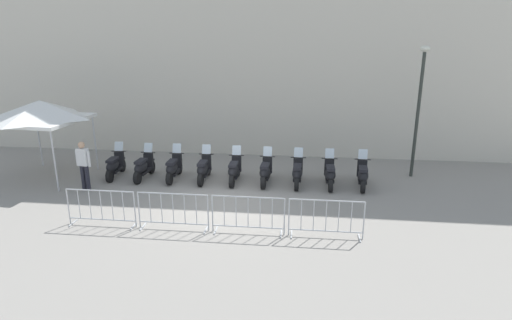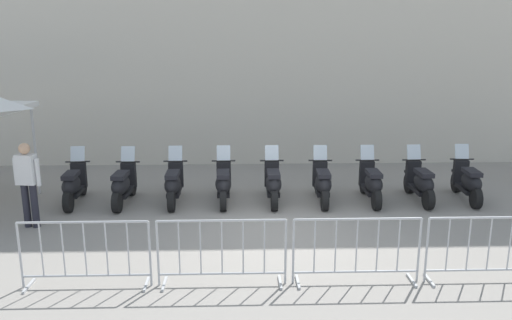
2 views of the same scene
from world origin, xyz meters
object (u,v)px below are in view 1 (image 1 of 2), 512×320
at_px(barrier_segment_2, 248,215).
at_px(officer_near_row_end, 84,163).
at_px(motorcycle_8, 363,175).
at_px(barrier_segment_0, 101,208).
at_px(street_lamp, 420,98).
at_px(motorcycle_7, 330,174).
at_px(barrier_segment_1, 173,212).
at_px(motorcycle_4, 234,171).
at_px(barrier_segment_3, 326,219).
at_px(motorcycle_1, 143,167).
at_px(motorcycle_2, 173,168).
at_px(motorcycle_6, 297,173).
at_px(motorcycle_3, 204,169).
at_px(motorcycle_5, 265,172).
at_px(canopy_tent, 41,111).
at_px(motorcycle_0, 115,166).

xyz_separation_m(barrier_segment_2, officer_near_row_end, (-6.18, 2.11, 0.46)).
relative_size(motorcycle_8, barrier_segment_0, 0.87).
bearing_deg(street_lamp, motorcycle_7, -149.80).
xyz_separation_m(barrier_segment_1, officer_near_row_end, (-4.11, 2.27, 0.46)).
bearing_deg(street_lamp, motorcycle_4, -162.76).
bearing_deg(barrier_segment_3, motorcycle_4, 132.67).
bearing_deg(barrier_segment_2, street_lamp, 49.08).
bearing_deg(motorcycle_1, motorcycle_2, 5.97).
relative_size(motorcycle_6, barrier_segment_3, 0.87).
distance_m(barrier_segment_0, barrier_segment_2, 4.14).
relative_size(motorcycle_3, barrier_segment_2, 0.87).
height_order(motorcycle_2, barrier_segment_0, motorcycle_2).
relative_size(motorcycle_1, motorcycle_8, 1.00).
bearing_deg(motorcycle_6, barrier_segment_2, -102.97).
xyz_separation_m(motorcycle_5, barrier_segment_1, (-1.85, -4.09, 0.07)).
xyz_separation_m(barrier_segment_3, street_lamp, (3.01, 5.69, 2.45)).
xyz_separation_m(motorcycle_7, officer_near_row_end, (-8.24, -1.99, 0.53)).
distance_m(motorcycle_2, canopy_tent, 5.17).
bearing_deg(officer_near_row_end, motorcycle_7, 13.59).
distance_m(motorcycle_0, motorcycle_2, 2.27).
relative_size(barrier_segment_0, barrier_segment_2, 1.00).
height_order(motorcycle_7, barrier_segment_1, motorcycle_7).
bearing_deg(motorcycle_6, motorcycle_7, 4.39).
height_order(motorcycle_5, motorcycle_8, same).
relative_size(motorcycle_6, street_lamp, 0.36).
relative_size(motorcycle_3, motorcycle_6, 1.00).
relative_size(motorcycle_0, motorcycle_4, 1.00).
bearing_deg(motorcycle_0, barrier_segment_0, -65.75).
relative_size(barrier_segment_1, street_lamp, 0.41).
xyz_separation_m(barrier_segment_3, officer_near_row_end, (-8.24, 1.94, 0.46)).
bearing_deg(motorcycle_1, motorcycle_3, 5.16).
distance_m(motorcycle_8, barrier_segment_2, 5.28).
height_order(motorcycle_2, motorcycle_6, same).
height_order(motorcycle_2, motorcycle_3, same).
distance_m(motorcycle_0, street_lamp, 11.47).
distance_m(motorcycle_2, motorcycle_4, 2.27).
distance_m(motorcycle_3, motorcycle_4, 1.14).
bearing_deg(motorcycle_6, motorcycle_8, 5.24).
relative_size(motorcycle_1, canopy_tent, 0.59).
height_order(motorcycle_3, motorcycle_7, same).
relative_size(motorcycle_7, barrier_segment_3, 0.87).
xyz_separation_m(barrier_segment_3, canopy_tent, (-10.37, 2.91, 1.99)).
xyz_separation_m(motorcycle_7, street_lamp, (3.01, 1.75, 2.51)).
relative_size(motorcycle_3, canopy_tent, 0.59).
height_order(motorcycle_5, canopy_tent, canopy_tent).
height_order(motorcycle_6, barrier_segment_2, motorcycle_6).
relative_size(motorcycle_1, motorcycle_2, 1.00).
bearing_deg(motorcycle_2, street_lamp, 13.93).
xyz_separation_m(motorcycle_8, barrier_segment_2, (-3.18, -4.22, 0.07)).
distance_m(motorcycle_6, barrier_segment_0, 6.66).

